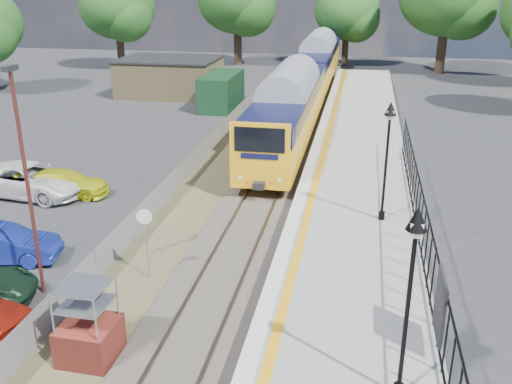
% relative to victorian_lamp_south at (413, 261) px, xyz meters
% --- Properties ---
extents(ground, '(120.00, 120.00, 0.00)m').
position_rel_victorian_lamp_south_xyz_m(ground, '(-5.50, 4.00, -4.30)').
color(ground, '#2D2D30').
rests_on(ground, ground).
extents(track_bed, '(5.90, 80.00, 0.29)m').
position_rel_victorian_lamp_south_xyz_m(track_bed, '(-5.97, 13.67, -4.21)').
color(track_bed, '#473F38').
rests_on(track_bed, ground).
extents(platform, '(5.00, 70.00, 0.90)m').
position_rel_victorian_lamp_south_xyz_m(platform, '(-1.30, 12.00, -3.85)').
color(platform, gray).
rests_on(platform, ground).
extents(platform_edge, '(0.90, 70.00, 0.01)m').
position_rel_victorian_lamp_south_xyz_m(platform_edge, '(-3.36, 12.00, -3.39)').
color(platform_edge, silver).
rests_on(platform_edge, platform).
extents(victorian_lamp_south, '(0.44, 0.44, 4.60)m').
position_rel_victorian_lamp_south_xyz_m(victorian_lamp_south, '(0.00, 0.00, 0.00)').
color(victorian_lamp_south, black).
rests_on(victorian_lamp_south, platform).
extents(victorian_lamp_north, '(0.44, 0.44, 4.60)m').
position_rel_victorian_lamp_south_xyz_m(victorian_lamp_north, '(-0.20, 10.00, 0.00)').
color(victorian_lamp_north, black).
rests_on(victorian_lamp_north, platform).
extents(palisade_fence, '(0.12, 26.00, 2.00)m').
position_rel_victorian_lamp_south_xyz_m(palisade_fence, '(1.05, 6.24, -2.46)').
color(palisade_fence, black).
rests_on(palisade_fence, platform).
extents(wire_fence, '(0.06, 52.00, 1.20)m').
position_rel_victorian_lamp_south_xyz_m(wire_fence, '(-9.70, 16.00, -3.70)').
color(wire_fence, '#999EA3').
rests_on(wire_fence, ground).
extents(outbuilding, '(10.80, 10.10, 3.12)m').
position_rel_victorian_lamp_south_xyz_m(outbuilding, '(-16.41, 35.21, -2.78)').
color(outbuilding, '#958154').
rests_on(outbuilding, ground).
extents(tree_line, '(56.80, 43.80, 11.88)m').
position_rel_victorian_lamp_south_xyz_m(tree_line, '(-4.10, 46.00, 2.31)').
color(tree_line, '#332319').
rests_on(tree_line, ground).
extents(train, '(2.82, 40.83, 3.51)m').
position_rel_victorian_lamp_south_xyz_m(train, '(-5.50, 33.24, -1.96)').
color(train, '#F8AD16').
rests_on(train, ground).
extents(brick_plinth, '(1.48, 1.48, 2.31)m').
position_rel_victorian_lamp_south_xyz_m(brick_plinth, '(-8.00, 1.04, -3.19)').
color(brick_plinth, maroon).
rests_on(brick_plinth, ground).
extents(speed_sign, '(0.52, 0.14, 2.61)m').
position_rel_victorian_lamp_south_xyz_m(speed_sign, '(-8.00, 5.40, -2.54)').
color(speed_sign, '#999EA3').
rests_on(speed_sign, ground).
extents(carpark_lamp, '(0.25, 0.50, 7.36)m').
position_rel_victorian_lamp_south_xyz_m(carpark_lamp, '(-11.11, 3.97, -0.12)').
color(carpark_lamp, '#4B1D19').
rests_on(carpark_lamp, ground).
extents(car_blue, '(4.18, 2.11, 1.32)m').
position_rel_victorian_lamp_south_xyz_m(car_blue, '(-13.65, 5.71, -3.64)').
color(car_blue, navy).
rests_on(car_blue, ground).
extents(car_yellow, '(4.27, 2.01, 1.20)m').
position_rel_victorian_lamp_south_xyz_m(car_yellow, '(-14.71, 12.22, -3.70)').
color(car_yellow, yellow).
rests_on(car_yellow, ground).
extents(car_white, '(5.73, 3.11, 1.53)m').
position_rel_victorian_lamp_south_xyz_m(car_white, '(-16.27, 11.93, -3.53)').
color(car_white, white).
rests_on(car_white, ground).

